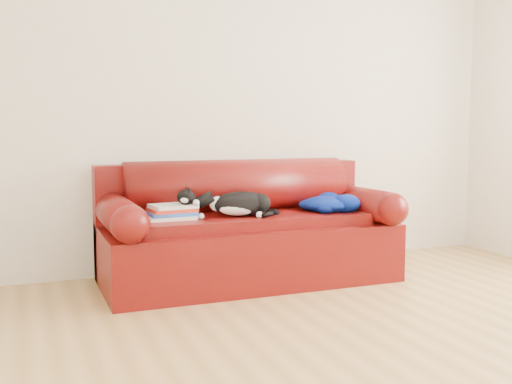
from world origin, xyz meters
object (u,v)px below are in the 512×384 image
sofa_base (249,249)px  blanket (328,203)px  book_stack (172,212)px  cat (240,204)px

sofa_base → blanket: 0.69m
book_stack → blanket: blanket is taller
cat → blanket: cat is taller
blanket → sofa_base: bearing=169.9°
blanket → cat: bearing=179.6°
book_stack → blanket: size_ratio=0.69×
book_stack → cat: size_ratio=0.56×
sofa_base → book_stack: 0.66m
cat → blanket: size_ratio=1.23×
book_stack → blanket: (1.18, -0.06, 0.01)m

